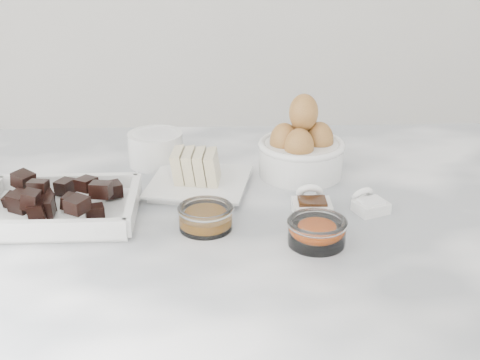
% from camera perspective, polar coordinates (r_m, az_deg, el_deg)
% --- Properties ---
extents(marble_slab, '(1.20, 0.80, 0.04)m').
position_cam_1_polar(marble_slab, '(1.02, -1.06, -3.79)').
color(marble_slab, white).
rests_on(marble_slab, cabinet).
extents(chocolate_dish, '(0.23, 0.18, 0.06)m').
position_cam_1_polar(chocolate_dish, '(1.02, -15.17, -1.85)').
color(chocolate_dish, white).
rests_on(chocolate_dish, marble_slab).
extents(butter_plate, '(0.18, 0.18, 0.06)m').
position_cam_1_polar(butter_plate, '(1.08, -3.65, 0.37)').
color(butter_plate, white).
rests_on(butter_plate, marble_slab).
extents(sugar_ramekin, '(0.10, 0.10, 0.06)m').
position_cam_1_polar(sugar_ramekin, '(1.19, -7.22, 2.77)').
color(sugar_ramekin, white).
rests_on(sugar_ramekin, marble_slab).
extents(egg_bowl, '(0.15, 0.15, 0.14)m').
position_cam_1_polar(egg_bowl, '(1.13, 5.25, 2.66)').
color(egg_bowl, white).
rests_on(egg_bowl, marble_slab).
extents(honey_bowl, '(0.08, 0.08, 0.04)m').
position_cam_1_polar(honey_bowl, '(0.96, -2.96, -3.16)').
color(honey_bowl, white).
rests_on(honey_bowl, marble_slab).
extents(zest_bowl, '(0.08, 0.08, 0.04)m').
position_cam_1_polar(zest_bowl, '(0.92, 6.58, -4.32)').
color(zest_bowl, white).
rests_on(zest_bowl, marble_slab).
extents(vanilla_spoon, '(0.06, 0.07, 0.04)m').
position_cam_1_polar(vanilla_spoon, '(1.01, 6.10, -2.05)').
color(vanilla_spoon, white).
rests_on(vanilla_spoon, marble_slab).
extents(salt_spoon, '(0.06, 0.07, 0.04)m').
position_cam_1_polar(salt_spoon, '(1.03, 10.93, -1.98)').
color(salt_spoon, white).
rests_on(salt_spoon, marble_slab).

